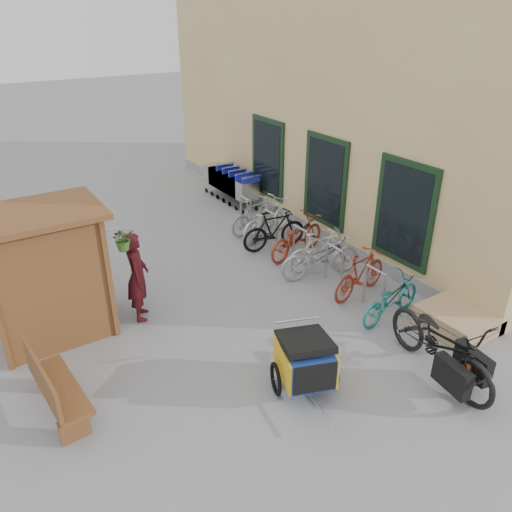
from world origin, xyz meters
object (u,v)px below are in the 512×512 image
bike_5 (274,230)px  bike_6 (266,219)px  child_trailer (305,359)px  bike_0 (391,298)px  kiosk (38,259)px  bike_3 (319,251)px  bike_4 (297,237)px  person_kiosk (137,276)px  pallet_stack (455,320)px  bike_7 (255,216)px  bike_2 (320,256)px  bench (54,387)px  cargo_bike (442,345)px  shopping_carts (230,181)px  bike_1 (360,274)px

bike_5 → bike_6: bearing=-11.3°
child_trailer → bike_0: size_ratio=1.04×
kiosk → bike_3: kiosk is taller
bike_4 → bike_0: bearing=163.2°
person_kiosk → bike_6: person_kiosk is taller
bike_4 → bike_5: bike_5 is taller
pallet_stack → bike_3: bearing=100.0°
child_trailer → bike_7: child_trailer is taller
child_trailer → bike_2: bearing=66.8°
bike_2 → bike_5: size_ratio=1.13×
bike_7 → child_trailer: bearing=147.3°
pallet_stack → bike_7: (-0.65, 5.79, 0.27)m
bike_2 → bike_6: bike_2 is taller
bench → bike_6: 7.13m
bike_6 → bike_7: bearing=-4.4°
cargo_bike → bike_7: (0.63, 6.45, -0.11)m
kiosk → pallet_stack: 7.50m
pallet_stack → bike_4: bearing=97.7°
pallet_stack → bike_7: bearing=96.4°
pallet_stack → bike_2: size_ratio=0.63×
shopping_carts → bike_7: 2.55m
bike_4 → bike_6: (0.00, 1.30, 0.01)m
bench → bike_4: size_ratio=0.87×
kiosk → bike_5: (5.47, 0.83, -1.05)m
bench → person_kiosk: person_kiosk is taller
kiosk → bike_6: 6.02m
bike_1 → bike_7: (-0.06, 3.87, -0.01)m
shopping_carts → bike_0: bearing=-95.5°
bike_5 → bike_0: bearing=-170.9°
bike_3 → bike_5: (-0.23, 1.45, 0.04)m
person_kiosk → bike_5: 4.07m
kiosk → bike_2: kiosk is taller
child_trailer → bike_6: 5.82m
bike_0 → bike_3: bearing=-10.9°
child_trailer → cargo_bike: (2.00, -0.94, 0.05)m
bike_0 → bike_6: (0.15, 4.46, 0.07)m
person_kiosk → bike_0: (3.99, -2.63, -0.45)m
pallet_stack → bike_5: size_ratio=0.72×
bike_1 → bike_6: bike_6 is taller
cargo_bike → child_trailer: bearing=164.3°
shopping_carts → bike_2: shopping_carts is taller
bike_7 → bike_0: bearing=172.2°
bike_0 → kiosk: bearing=54.8°
shopping_carts → child_trailer: size_ratio=1.46×
child_trailer → bike_4: size_ratio=0.92×
child_trailer → bike_5: bike_5 is taller
child_trailer → bike_2: bike_2 is taller
shopping_carts → bike_7: (-0.65, -2.46, -0.17)m
shopping_carts → bike_4: shopping_carts is taller
bike_7 → bike_6: bearing=-172.6°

